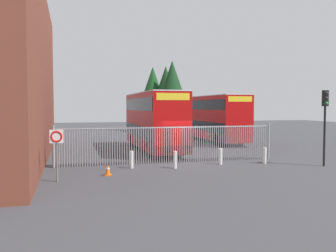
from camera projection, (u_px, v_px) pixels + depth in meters
The scene contains 14 objects.
ground_plane at pixel (155, 148), 29.69m from camera, with size 100.00×100.00×0.00m, color #3D3D42.
palisade_fence at pixel (170, 143), 21.67m from camera, with size 13.44×0.14×2.35m.
double_decker_bus_near_gate at pixel (153, 119), 27.55m from camera, with size 2.54×10.81×4.42m.
double_decker_bus_behind_fence_left at pixel (214, 117), 34.73m from camera, with size 2.54×10.81×4.42m.
bollard_near_left at pixel (132, 160), 19.83m from camera, with size 0.20×0.20×0.95m, color silver.
bollard_center_front at pixel (175, 160), 19.79m from camera, with size 0.20×0.20×0.95m, color silver.
bollard_near_right at pixel (220, 156), 21.10m from camera, with size 0.20×0.20×0.95m, color silver.
bollard_far_right at pixel (265, 156), 21.49m from camera, with size 0.20×0.20×0.95m, color silver.
traffic_cone_by_gate at pixel (108, 170), 17.74m from camera, with size 0.34×0.34×0.59m.
speed_limit_sign_post at pixel (57, 142), 16.16m from camera, with size 0.60×0.14×2.40m.
traffic_light_kerbside at pixel (325, 114), 20.41m from camera, with size 0.28×0.33×4.30m.
tree_tall_back at pixel (153, 91), 49.28m from camera, with size 4.68×4.68×8.80m.
tree_short_side at pixel (172, 88), 45.48m from camera, with size 4.81×4.81×9.14m.
tree_mid_row at pixel (166, 91), 47.95m from camera, with size 4.66×4.66×8.73m.
Camera 1 is at (-6.78, -20.79, 3.38)m, focal length 38.70 mm.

